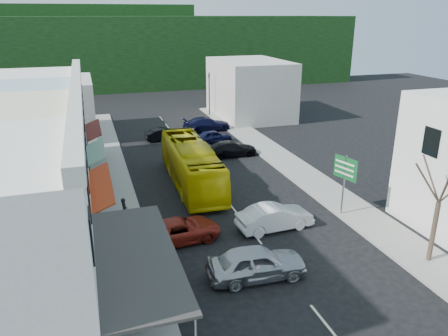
# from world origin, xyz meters

# --- Properties ---
(ground) EXTENTS (120.00, 120.00, 0.00)m
(ground) POSITION_xyz_m (0.00, 0.00, 0.00)
(ground) COLOR black
(ground) RESTS_ON ground
(sidewalk_left) EXTENTS (3.00, 52.00, 0.15)m
(sidewalk_left) POSITION_xyz_m (-7.50, 10.00, 0.07)
(sidewalk_left) COLOR gray
(sidewalk_left) RESTS_ON ground
(sidewalk_right) EXTENTS (3.00, 52.00, 0.15)m
(sidewalk_right) POSITION_xyz_m (7.50, 10.00, 0.07)
(sidewalk_right) COLOR gray
(sidewalk_right) RESTS_ON ground
(shopfront_row) EXTENTS (8.25, 30.00, 8.00)m
(shopfront_row) POSITION_xyz_m (-12.49, 5.00, 4.00)
(shopfront_row) COLOR silver
(shopfront_row) RESTS_ON ground
(distant_block_left) EXTENTS (8.00, 10.00, 6.00)m
(distant_block_left) POSITION_xyz_m (-12.00, 27.00, 3.00)
(distant_block_left) COLOR #B7B2A8
(distant_block_left) RESTS_ON ground
(distant_block_right) EXTENTS (8.00, 12.00, 7.00)m
(distant_block_right) POSITION_xyz_m (11.00, 30.00, 3.50)
(distant_block_right) COLOR #B7B2A8
(distant_block_right) RESTS_ON ground
(hillside) EXTENTS (80.00, 26.00, 14.00)m
(hillside) POSITION_xyz_m (-1.45, 65.09, 6.73)
(hillside) COLOR black
(hillside) RESTS_ON ground
(bus) EXTENTS (2.83, 11.67, 3.10)m
(bus) POSITION_xyz_m (-1.62, 9.09, 1.55)
(bus) COLOR #D9C30A
(bus) RESTS_ON ground
(car_silver) EXTENTS (4.49, 2.03, 1.40)m
(car_silver) POSITION_xyz_m (-1.52, -4.11, 0.70)
(car_silver) COLOR #B6B6BB
(car_silver) RESTS_ON ground
(car_white) EXTENTS (4.52, 2.12, 1.40)m
(car_white) POSITION_xyz_m (1.44, 0.43, 0.70)
(car_white) COLOR white
(car_white) RESTS_ON ground
(car_red) EXTENTS (4.80, 2.47, 1.40)m
(car_red) POSITION_xyz_m (-4.39, 0.69, 0.70)
(car_red) COLOR maroon
(car_red) RESTS_ON ground
(car_black_near) EXTENTS (4.54, 1.94, 1.40)m
(car_black_near) POSITION_xyz_m (3.54, 14.93, 0.70)
(car_black_near) COLOR black
(car_black_near) RESTS_ON ground
(car_navy_mid) EXTENTS (4.57, 2.26, 1.40)m
(car_navy_mid) POSITION_xyz_m (3.22, 19.68, 0.70)
(car_navy_mid) COLOR black
(car_navy_mid) RESTS_ON ground
(car_black_far) EXTENTS (4.49, 2.04, 1.40)m
(car_black_far) POSITION_xyz_m (-1.40, 21.97, 0.70)
(car_black_far) COLOR black
(car_black_far) RESTS_ON ground
(car_navy_far) EXTENTS (4.64, 2.21, 1.40)m
(car_navy_far) POSITION_xyz_m (3.84, 24.43, 0.70)
(car_navy_far) COLOR black
(car_navy_far) RESTS_ON ground
(pedestrian_left) EXTENTS (0.47, 0.65, 1.70)m
(pedestrian_left) POSITION_xyz_m (-7.14, 3.81, 1.00)
(pedestrian_left) COLOR black
(pedestrian_left) RESTS_ON sidewalk_left
(direction_sign) EXTENTS (1.14, 1.93, 4.06)m
(direction_sign) POSITION_xyz_m (6.34, 0.84, 2.03)
(direction_sign) COLOR #105B26
(direction_sign) RESTS_ON ground
(street_tree) EXTENTS (2.52, 2.52, 6.85)m
(street_tree) POSITION_xyz_m (7.65, -5.52, 3.43)
(street_tree) COLOR #3C2C22
(street_tree) RESTS_ON ground
(traffic_signal) EXTENTS (0.81, 1.23, 5.48)m
(traffic_signal) POSITION_xyz_m (6.20, 31.71, 2.74)
(traffic_signal) COLOR black
(traffic_signal) RESTS_ON ground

